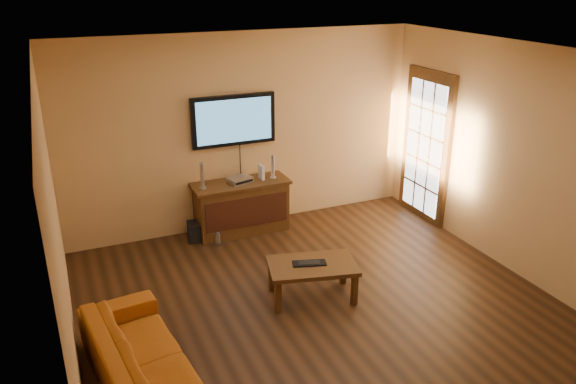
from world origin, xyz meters
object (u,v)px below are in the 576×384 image
av_receiver (240,180)px  subwoofer (197,231)px  media_console (241,207)px  sofa (143,351)px  television (234,120)px  speaker_right (273,168)px  coffee_table (312,269)px  speaker_left (202,177)px  keyboard (309,263)px  game_console (261,172)px  bottle (218,239)px

av_receiver → subwoofer: bearing=167.7°
media_console → sofa: size_ratio=0.71×
subwoofer → sofa: bearing=-105.4°
sofa → television: bearing=-39.2°
media_console → speaker_right: speaker_right is taller
television → sofa: (-1.81, -2.88, -1.18)m
coffee_table → subwoofer: bearing=112.8°
speaker_left → speaker_right: size_ratio=1.10×
av_receiver → keyboard: 1.97m
sofa → game_console: (2.12, 2.67, 0.46)m
coffee_table → bottle: bearing=110.2°
sofa → speaker_right: (2.28, 2.65, 0.51)m
coffee_table → speaker_left: (-0.69, 1.92, 0.53)m
subwoofer → television: bearing=28.2°
speaker_left → game_console: (0.84, 0.03, -0.06)m
television → game_console: bearing=-33.4°
av_receiver → subwoofer: size_ratio=1.25×
coffee_table → game_console: size_ratio=5.35×
television → speaker_left: 0.87m
coffee_table → speaker_right: bearing=80.8°
sofa → game_console: size_ratio=9.41×
subwoofer → bottle: subwoofer is taller
game_console → television: bearing=143.4°
speaker_left → subwoofer: bearing=-178.9°
television → speaker_right: bearing=-25.3°
av_receiver → game_console: game_console is taller
speaker_right → media_console: bearing=178.7°
coffee_table → speaker_right: (0.31, 1.93, 0.52)m
speaker_left → coffee_table: bearing=-70.3°
game_console → speaker_left: bearing=178.8°
sofa → speaker_left: (1.28, 2.64, 0.53)m
media_console → bottle: (-0.44, -0.30, -0.27)m
speaker_left → game_console: speaker_left is taller
media_console → speaker_right: size_ratio=4.12×
sofa → keyboard: size_ratio=4.78×
game_console → subwoofer: (-0.96, -0.03, -0.71)m
bottle → sofa: bearing=-120.1°
keyboard → av_receiver: bearing=94.0°
speaker_right → av_receiver: speaker_right is taller
media_console → coffee_table: (0.16, -1.94, -0.01)m
av_receiver → bottle: 0.86m
subwoofer → media_console: bearing=10.2°
coffee_table → av_receiver: av_receiver is taller
keyboard → television: bearing=93.4°
game_console → media_console: bearing=178.6°
sofa → av_receiver: size_ratio=5.97×
bottle → subwoofer: bearing=125.8°
media_console → av_receiver: (-0.01, 0.01, 0.40)m
media_console → speaker_left: (-0.53, -0.02, 0.53)m
speaker_left → av_receiver: (0.52, 0.03, -0.13)m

